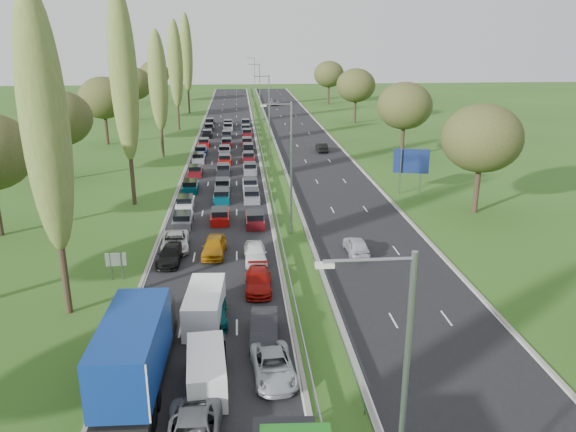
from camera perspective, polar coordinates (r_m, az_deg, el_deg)
name	(u,v)px	position (r m, az deg, el deg)	size (l,w,h in m)	color
ground	(269,154)	(87.30, -1.95, 6.36)	(260.00, 260.00, 0.00)	#2B4F18
near_carriageway	(225,151)	(89.66, -6.38, 6.57)	(10.50, 215.00, 0.04)	black
far_carriageway	(310,150)	(90.34, 2.27, 6.75)	(10.50, 215.00, 0.04)	black
central_reservation	(268,147)	(89.64, -2.04, 7.02)	(2.36, 215.00, 0.32)	gray
lamp_columns	(269,116)	(84.32, -1.91, 10.09)	(0.18, 140.18, 12.00)	gray
poplar_row	(146,77)	(74.64, -14.24, 13.48)	(2.80, 127.80, 22.44)	#2D2116
woodland_left	(51,123)	(72.16, -22.96, 8.73)	(8.00, 166.00, 11.10)	#2D2116
woodland_right	(423,113)	(76.61, 13.53, 10.09)	(8.00, 153.00, 11.10)	#2D2116
traffic_queue_fill	(225,155)	(84.68, -6.44, 6.20)	(9.09, 68.39, 0.80)	slate
near_car_2	(175,241)	(48.73, -11.39, -2.55)	(2.28, 4.94, 1.37)	white
near_car_3	(170,255)	(46.05, -11.87, -3.86)	(1.82, 4.47, 1.30)	black
near_car_7	(211,309)	(36.75, -7.78, -9.32)	(1.98, 4.88, 1.42)	#05484B
near_car_8	(214,246)	(46.88, -7.52, -3.06)	(1.83, 4.54, 1.55)	#B5730C
near_car_9	(264,329)	(34.08, -2.45, -11.36)	(1.62, 4.63, 1.53)	black
near_car_10	(273,366)	(30.88, -1.51, -14.98)	(2.16, 4.69, 1.30)	#A5AAAE
near_car_11	(258,281)	(40.43, -3.02, -6.60)	(1.87, 4.59, 1.33)	#950D09
near_car_12	(255,253)	(45.23, -3.35, -3.76)	(1.76, 4.38, 1.49)	white
far_car_0	(356,245)	(47.25, 6.95, -2.96)	(1.66, 4.12, 1.40)	#B2B6BC
far_car_1	(322,147)	(88.71, 3.45, 6.99)	(1.46, 4.19, 1.38)	black
far_car_2	(274,102)	(149.81, -1.40, 11.48)	(2.39, 5.18, 1.44)	slate
blue_lorry	(136,349)	(30.44, -15.15, -12.88)	(2.78, 10.01, 4.22)	black
white_van_front	(207,369)	(30.33, -8.25, -15.11)	(1.91, 4.88, 1.96)	white
white_van_rear	(205,305)	(36.40, -8.44, -8.90)	(2.18, 5.55, 2.23)	white
info_sign	(116,262)	(43.66, -17.07, -4.52)	(1.50, 0.16, 2.10)	gray
direction_sign	(411,163)	(65.58, 12.40, 5.27)	(3.92, 0.99, 5.20)	gray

